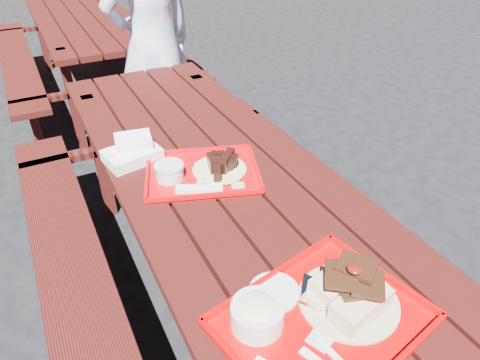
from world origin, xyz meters
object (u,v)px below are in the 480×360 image
at_px(person, 153,46).
at_px(picnic_table_far, 85,35).
at_px(near_tray, 316,309).
at_px(far_tray, 201,172).
at_px(picnic_table_near, 222,215).

bearing_deg(person, picnic_table_far, -101.12).
distance_m(near_tray, far_tray, 0.71).
relative_size(picnic_table_near, person, 1.43).
xyz_separation_m(picnic_table_far, near_tray, (-0.07, -3.48, 0.23)).
relative_size(picnic_table_near, picnic_table_far, 1.00).
height_order(picnic_table_far, near_tray, near_tray).
bearing_deg(picnic_table_far, near_tray, -91.11).
bearing_deg(far_tray, near_tray, -89.77).
xyz_separation_m(picnic_table_far, far_tray, (-0.07, -2.77, 0.21)).
xyz_separation_m(picnic_table_near, person, (0.18, 1.34, 0.28)).
relative_size(near_tray, far_tray, 1.11).
xyz_separation_m(far_tray, person, (0.25, 1.31, 0.07)).
height_order(picnic_table_near, near_tray, near_tray).
distance_m(picnic_table_near, far_tray, 0.22).
bearing_deg(picnic_table_near, far_tray, 159.00).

